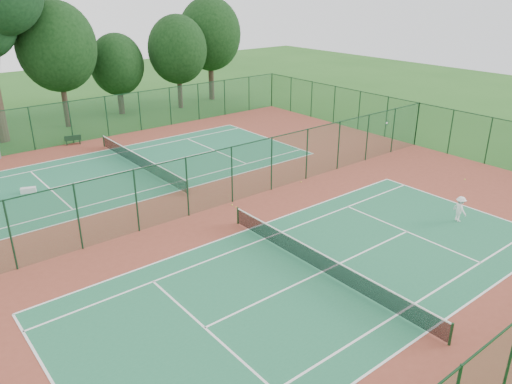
% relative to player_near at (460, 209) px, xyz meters
% --- Properties ---
extents(ground, '(120.00, 120.00, 0.00)m').
position_rel_player_near_xyz_m(ground, '(-9.71, 9.99, -0.75)').
color(ground, '#25591C').
rests_on(ground, ground).
extents(red_pad, '(40.00, 36.00, 0.01)m').
position_rel_player_near_xyz_m(red_pad, '(-9.71, 9.99, -0.74)').
color(red_pad, brown).
rests_on(red_pad, ground).
extents(court_near, '(23.77, 10.97, 0.01)m').
position_rel_player_near_xyz_m(court_near, '(-9.71, 0.99, -0.73)').
color(court_near, '#216946').
rests_on(court_near, red_pad).
extents(court_far, '(23.77, 10.97, 0.01)m').
position_rel_player_near_xyz_m(court_far, '(-9.71, 18.99, -0.73)').
color(court_far, '#226C4B').
rests_on(court_far, red_pad).
extents(fence_north, '(40.00, 0.09, 3.50)m').
position_rel_player_near_xyz_m(fence_north, '(-9.71, 27.99, 1.02)').
color(fence_north, '#18492E').
rests_on(fence_north, ground).
extents(fence_east, '(0.09, 36.00, 3.50)m').
position_rel_player_near_xyz_m(fence_east, '(10.29, 9.99, 1.02)').
color(fence_east, '#1A4F29').
rests_on(fence_east, ground).
extents(fence_divider, '(40.00, 0.09, 3.50)m').
position_rel_player_near_xyz_m(fence_divider, '(-9.71, 9.99, 1.02)').
color(fence_divider, '#1A4E2C').
rests_on(fence_divider, ground).
extents(tennis_net_near, '(0.10, 12.90, 0.97)m').
position_rel_player_near_xyz_m(tennis_net_near, '(-9.71, 0.99, -0.20)').
color(tennis_net_near, '#15391C').
rests_on(tennis_net_near, ground).
extents(tennis_net_far, '(0.10, 12.90, 0.97)m').
position_rel_player_near_xyz_m(tennis_net_far, '(-9.71, 18.99, -0.20)').
color(tennis_net_far, '#163E21').
rests_on(tennis_net_far, ground).
extents(player_near, '(0.82, 1.06, 1.45)m').
position_rel_player_near_xyz_m(player_near, '(0.00, 0.00, 0.00)').
color(player_near, white).
rests_on(player_near, court_near).
extents(bench, '(1.35, 0.69, 0.80)m').
position_rel_player_near_xyz_m(bench, '(-11.44, 27.53, -0.32)').
color(bench, black).
rests_on(bench, red_pad).
extents(kit_bag, '(0.97, 0.63, 0.34)m').
position_rel_player_near_xyz_m(kit_bag, '(-17.35, 19.18, -0.56)').
color(kit_bag, silver).
rests_on(kit_bag, red_pad).
extents(stray_ball_a, '(0.07, 0.07, 0.07)m').
position_rel_player_near_xyz_m(stray_ball_a, '(-8.53, 9.17, -0.70)').
color(stray_ball_a, '#C4E535').
rests_on(stray_ball_a, red_pad).
extents(stray_ball_b, '(0.07, 0.07, 0.07)m').
position_rel_player_near_xyz_m(stray_ball_b, '(-2.74, 9.70, -0.70)').
color(stray_ball_b, '#CCE334').
rests_on(stray_ball_b, red_pad).
extents(stray_ball_c, '(0.08, 0.08, 0.08)m').
position_rel_player_near_xyz_m(stray_ball_c, '(-8.52, 9.56, -0.70)').
color(stray_ball_c, '#D0F238').
rests_on(stray_ball_c, red_pad).
extents(evergreen_row, '(39.00, 5.00, 12.00)m').
position_rel_player_near_xyz_m(evergreen_row, '(-9.21, 34.24, -0.75)').
color(evergreen_row, black).
rests_on(evergreen_row, ground).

